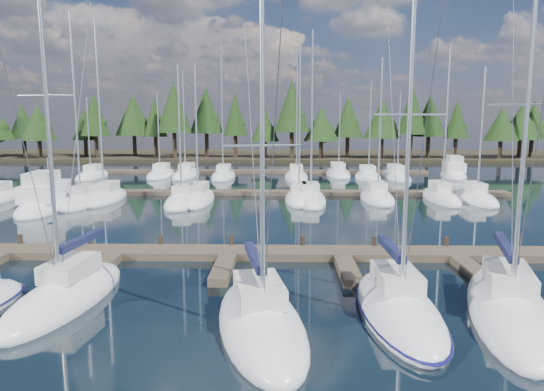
{
  "coord_description": "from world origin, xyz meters",
  "views": [
    {
      "loc": [
        2.84,
        -7.43,
        7.32
      ],
      "look_at": [
        2.22,
        22.0,
        2.73
      ],
      "focal_mm": 32.0,
      "sensor_mm": 36.0,
      "label": 1
    }
  ],
  "objects_px": {
    "front_sailboat_5": "(508,307)",
    "motor_yacht_left": "(46,202)",
    "front_sailboat_2": "(67,295)",
    "motor_yacht_right": "(453,173)",
    "front_sailboat_3": "(261,322)",
    "main_dock": "(228,256)",
    "front_sailboat_4": "(398,308)"
  },
  "relations": [
    {
      "from": "front_sailboat_5",
      "to": "motor_yacht_left",
      "type": "distance_m",
      "value": 35.72
    },
    {
      "from": "front_sailboat_2",
      "to": "motor_yacht_right",
      "type": "relative_size",
      "value": 1.59
    },
    {
      "from": "front_sailboat_5",
      "to": "motor_yacht_right",
      "type": "bearing_deg",
      "value": 73.23
    },
    {
      "from": "front_sailboat_3",
      "to": "motor_yacht_right",
      "type": "relative_size",
      "value": 1.25
    },
    {
      "from": "main_dock",
      "to": "motor_yacht_right",
      "type": "height_order",
      "value": "motor_yacht_right"
    },
    {
      "from": "front_sailboat_3",
      "to": "front_sailboat_5",
      "type": "height_order",
      "value": "front_sailboat_5"
    },
    {
      "from": "main_dock",
      "to": "motor_yacht_left",
      "type": "relative_size",
      "value": 4.14
    },
    {
      "from": "front_sailboat_2",
      "to": "front_sailboat_3",
      "type": "bearing_deg",
      "value": -16.86
    },
    {
      "from": "front_sailboat_3",
      "to": "motor_yacht_left",
      "type": "bearing_deg",
      "value": 129.21
    },
    {
      "from": "front_sailboat_4",
      "to": "front_sailboat_5",
      "type": "relative_size",
      "value": 0.96
    },
    {
      "from": "front_sailboat_4",
      "to": "main_dock",
      "type": "bearing_deg",
      "value": 134.93
    },
    {
      "from": "front_sailboat_2",
      "to": "motor_yacht_left",
      "type": "bearing_deg",
      "value": 117.85
    },
    {
      "from": "main_dock",
      "to": "front_sailboat_4",
      "type": "height_order",
      "value": "front_sailboat_4"
    },
    {
      "from": "front_sailboat_5",
      "to": "motor_yacht_right",
      "type": "xyz_separation_m",
      "value": [
        13.79,
        45.74,
        0.21
      ]
    },
    {
      "from": "front_sailboat_5",
      "to": "main_dock",
      "type": "bearing_deg",
      "value": 148.26
    },
    {
      "from": "main_dock",
      "to": "front_sailboat_5",
      "type": "height_order",
      "value": "front_sailboat_5"
    },
    {
      "from": "front_sailboat_3",
      "to": "motor_yacht_right",
      "type": "bearing_deg",
      "value": 63.93
    },
    {
      "from": "front_sailboat_2",
      "to": "motor_yacht_left",
      "type": "height_order",
      "value": "front_sailboat_2"
    },
    {
      "from": "motor_yacht_right",
      "to": "front_sailboat_5",
      "type": "bearing_deg",
      "value": -106.77
    },
    {
      "from": "front_sailboat_4",
      "to": "motor_yacht_left",
      "type": "distance_m",
      "value": 32.59
    },
    {
      "from": "front_sailboat_3",
      "to": "front_sailboat_5",
      "type": "relative_size",
      "value": 0.83
    },
    {
      "from": "front_sailboat_3",
      "to": "front_sailboat_4",
      "type": "xyz_separation_m",
      "value": [
        5.14,
        1.39,
        0.01
      ]
    },
    {
      "from": "main_dock",
      "to": "front_sailboat_3",
      "type": "height_order",
      "value": "front_sailboat_3"
    },
    {
      "from": "motor_yacht_right",
      "to": "front_sailboat_3",
      "type": "bearing_deg",
      "value": -116.07
    },
    {
      "from": "front_sailboat_2",
      "to": "front_sailboat_3",
      "type": "xyz_separation_m",
      "value": [
        7.97,
        -2.42,
        -0.03
      ]
    },
    {
      "from": "front_sailboat_5",
      "to": "motor_yacht_right",
      "type": "relative_size",
      "value": 1.51
    },
    {
      "from": "front_sailboat_3",
      "to": "motor_yacht_right",
      "type": "distance_m",
      "value": 52.67
    },
    {
      "from": "main_dock",
      "to": "front_sailboat_4",
      "type": "bearing_deg",
      "value": -45.07
    },
    {
      "from": "front_sailboat_4",
      "to": "motor_yacht_left",
      "type": "xyz_separation_m",
      "value": [
        -24.14,
        21.89,
        0.27
      ]
    },
    {
      "from": "front_sailboat_3",
      "to": "front_sailboat_5",
      "type": "xyz_separation_m",
      "value": [
        9.35,
        1.56,
        0.01
      ]
    },
    {
      "from": "front_sailboat_2",
      "to": "motor_yacht_right",
      "type": "distance_m",
      "value": 54.62
    },
    {
      "from": "main_dock",
      "to": "motor_yacht_left",
      "type": "bearing_deg",
      "value": 139.1
    }
  ]
}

